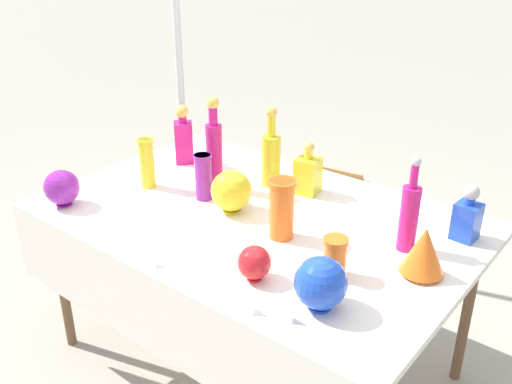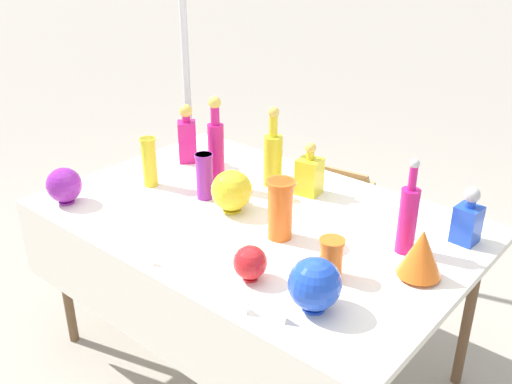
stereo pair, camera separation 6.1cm
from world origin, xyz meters
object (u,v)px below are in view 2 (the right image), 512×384
object	(u,v)px
round_bowl_3	(250,263)
slender_vase_1	(204,175)
square_decanter_0	(187,137)
canopy_pole	(187,95)
slender_vase_3	(280,208)
tall_bottle_1	(273,156)
cardboard_box_behind_left	(320,209)
round_bowl_0	(64,185)
tall_bottle_0	(216,149)
square_decanter_1	(468,219)
round_bowl_1	(232,191)
slender_vase_0	(149,161)
slender_vase_2	(331,257)
fluted_vase_0	(421,253)
tall_bottle_2	(408,217)
round_bowl_2	(315,284)
square_decanter_2	(309,174)

from	to	relation	value
round_bowl_3	slender_vase_1	bearing A→B (deg)	148.19
square_decanter_0	canopy_pole	bearing A→B (deg)	136.48
slender_vase_3	canopy_pole	xyz separation A→B (m)	(-1.30, 0.76, 0.03)
tall_bottle_1	cardboard_box_behind_left	size ratio (longest dim) A/B	0.61
slender_vase_3	round_bowl_0	bearing A→B (deg)	-157.80
tall_bottle_0	square_decanter_1	world-z (taller)	tall_bottle_0
square_decanter_1	round_bowl_3	distance (m)	0.83
canopy_pole	square_decanter_1	bearing A→B (deg)	-10.45
slender_vase_1	round_bowl_0	world-z (taller)	slender_vase_1
square_decanter_1	round_bowl_1	distance (m)	0.91
square_decanter_0	canopy_pole	world-z (taller)	canopy_pole
slender_vase_3	cardboard_box_behind_left	size ratio (longest dim) A/B	0.39
slender_vase_0	cardboard_box_behind_left	xyz separation A→B (m)	(0.09, 1.26, -0.70)
slender_vase_2	fluted_vase_0	world-z (taller)	fluted_vase_0
tall_bottle_2	round_bowl_0	world-z (taller)	tall_bottle_2
round_bowl_0	round_bowl_3	world-z (taller)	round_bowl_0
tall_bottle_1	round_bowl_0	distance (m)	0.90
round_bowl_0	cardboard_box_behind_left	distance (m)	1.75
square_decanter_1	round_bowl_2	size ratio (longest dim) A/B	1.28
round_bowl_2	tall_bottle_2	bearing A→B (deg)	83.99
square_decanter_2	fluted_vase_0	size ratio (longest dim) A/B	1.33
square_decanter_2	round_bowl_0	size ratio (longest dim) A/B	1.52
tall_bottle_0	cardboard_box_behind_left	size ratio (longest dim) A/B	0.70
slender_vase_1	slender_vase_2	distance (m)	0.77
canopy_pole	tall_bottle_0	bearing A→B (deg)	-36.00
slender_vase_3	round_bowl_0	xyz separation A→B (m)	(-0.87, -0.36, -0.04)
square_decanter_1	square_decanter_2	bearing A→B (deg)	-177.34
tall_bottle_0	square_decanter_2	distance (m)	0.42
fluted_vase_0	round_bowl_2	world-z (taller)	fluted_vase_0
slender_vase_0	canopy_pole	bearing A→B (deg)	126.32
square_decanter_0	cardboard_box_behind_left	size ratio (longest dim) A/B	0.49
round_bowl_0	cardboard_box_behind_left	world-z (taller)	round_bowl_0
slender_vase_3	round_bowl_2	size ratio (longest dim) A/B	1.34
round_bowl_0	tall_bottle_1	bearing A→B (deg)	52.19
slender_vase_1	canopy_pole	world-z (taller)	canopy_pole
slender_vase_1	round_bowl_2	world-z (taller)	slender_vase_1
slender_vase_0	fluted_vase_0	xyz separation A→B (m)	(1.26, 0.10, -0.03)
square_decanter_1	canopy_pole	xyz separation A→B (m)	(-1.84, 0.34, 0.06)
cardboard_box_behind_left	canopy_pole	world-z (taller)	canopy_pole
round_bowl_3	slender_vase_0	bearing A→B (deg)	161.51
square_decanter_0	slender_vase_1	size ratio (longest dim) A/B	1.44
round_bowl_0	square_decanter_2	bearing A→B (deg)	45.47
slender_vase_0	fluted_vase_0	world-z (taller)	slender_vase_0
round_bowl_1	slender_vase_3	bearing A→B (deg)	-8.58
round_bowl_0	canopy_pole	xyz separation A→B (m)	(-0.42, 1.11, 0.08)
slender_vase_1	cardboard_box_behind_left	world-z (taller)	slender_vase_1
slender_vase_1	slender_vase_3	size ratio (longest dim) A/B	0.87
square_decanter_1	round_bowl_1	bearing A→B (deg)	-155.68
slender_vase_2	canopy_pole	size ratio (longest dim) A/B	0.06
tall_bottle_2	slender_vase_3	bearing A→B (deg)	-152.44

